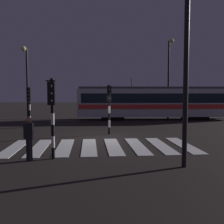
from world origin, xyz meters
TOP-DOWN VIEW (x-y plane):
  - ground_plane at (0.00, 0.00)m, footprint 120.00×120.00m
  - rail_near at (0.00, 10.07)m, footprint 80.00×0.12m
  - rail_far at (0.00, 11.50)m, footprint 80.00×0.12m
  - crosswalk_zebra at (0.00, -2.22)m, footprint 9.25×4.58m
  - traffic_light_corner_far_left at (-5.48, 5.02)m, footprint 0.36×0.42m
  - traffic_light_kerb_mid_left at (-1.92, -4.61)m, footprint 0.36×0.42m
  - traffic_light_median_centre at (0.49, 1.56)m, footprint 0.36×0.42m
  - street_lamp_trackside_left at (-6.71, 8.71)m, footprint 0.44×1.21m
  - street_lamp_near_kerb at (2.97, -6.10)m, footprint 0.44×1.21m
  - street_lamp_trackside_right at (6.41, 9.78)m, footprint 0.44×1.21m
  - tram at (5.17, 10.78)m, footprint 15.16×2.58m
  - pedestrian_waiting_at_kerb at (-2.78, -4.80)m, footprint 0.36×0.24m

SIDE VIEW (x-z plane):
  - ground_plane at x=0.00m, z-range 0.00..0.00m
  - crosswalk_zebra at x=0.00m, z-range 0.00..0.02m
  - rail_near at x=0.00m, z-range 0.00..0.03m
  - rail_far at x=0.00m, z-range 0.00..0.03m
  - pedestrian_waiting_at_kerb at x=-2.78m, z-range 0.02..1.73m
  - tram at x=5.17m, z-range -0.33..3.82m
  - traffic_light_corner_far_left at x=-5.48m, z-range 0.49..3.59m
  - traffic_light_median_centre at x=0.49m, z-range 0.50..3.67m
  - traffic_light_kerb_mid_left at x=-1.92m, z-range 0.51..3.73m
  - street_lamp_trackside_left at x=-6.71m, z-range 0.94..7.61m
  - street_lamp_near_kerb at x=2.97m, z-range 0.98..8.42m
  - street_lamp_trackside_right at x=6.41m, z-range 0.98..8.61m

